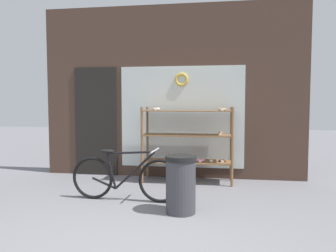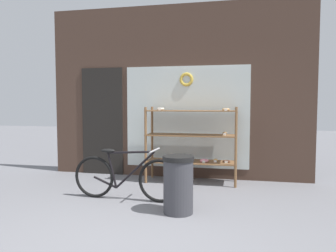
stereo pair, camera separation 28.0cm
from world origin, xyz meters
TOP-DOWN VIEW (x-y plane):
  - ground_plane at (0.00, 0.00)m, footprint 30.00×30.00m
  - storefront_facade at (-0.04, 3.03)m, footprint 4.98×0.13m
  - display_case at (0.36, 2.65)m, footprint 1.60×0.49m
  - bicycle at (-0.44, 1.37)m, footprint 1.64×0.46m
  - trash_bin at (0.41, 0.97)m, footprint 0.40×0.40m

SIDE VIEW (x-z plane):
  - ground_plane at x=0.00m, z-range 0.00..0.00m
  - bicycle at x=-0.44m, z-range -0.04..0.72m
  - trash_bin at x=0.41m, z-range 0.03..0.77m
  - display_case at x=0.36m, z-range 0.13..1.47m
  - storefront_facade at x=-0.04m, z-range -0.04..3.20m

